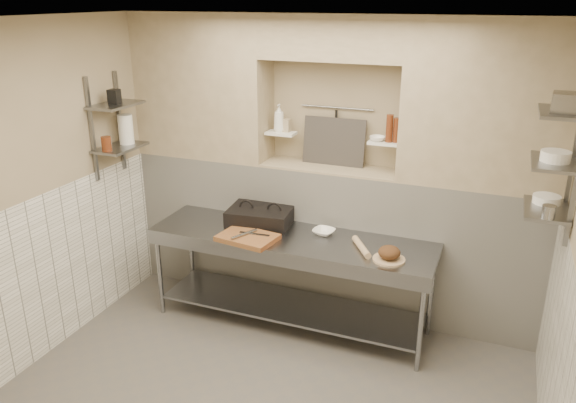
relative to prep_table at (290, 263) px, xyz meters
The scene contains 45 objects.
ceiling 2.51m from the prep_table, 81.32° to the right, with size 4.00×3.90×0.10m, color silver.
wall_left 2.34m from the prep_table, 147.67° to the right, with size 0.10×3.90×2.80m, color tan.
wall_back 1.13m from the prep_table, 77.53° to the left, with size 4.00×0.10×2.80m, color tan.
backwall_lower 0.60m from the prep_table, 72.32° to the left, with size 4.00×0.40×1.40m, color white.
alcove_sill 0.97m from the prep_table, 72.32° to the left, with size 1.30×0.40×0.02m, color tan.
backwall_pillar_left 1.94m from the prep_table, 153.65° to the left, with size 1.35×0.40×1.40m, color tan.
backwall_pillar_right 2.17m from the prep_table, 20.63° to the left, with size 1.35×0.40×1.40m, color tan.
backwall_header 2.05m from the prep_table, 72.32° to the left, with size 1.30×0.40×0.40m, color tan.
wainscot_left 2.16m from the prep_table, 146.82° to the right, with size 0.02×3.90×1.40m, color white.
wainscot_right 2.47m from the prep_table, 28.59° to the right, with size 0.02×3.90×1.40m, color white.
alcove_shelf_left 1.24m from the prep_table, 119.39° to the left, with size 0.28×0.16×0.03m, color white.
alcove_shelf_right 1.38m from the prep_table, 39.78° to the left, with size 0.28×0.16×0.03m, color white.
utensil_rail 1.51m from the prep_table, 76.22° to the left, with size 0.02×0.02×0.70m, color gray.
hanging_steel 1.36m from the prep_table, 75.85° to the left, with size 0.02×0.02×0.30m, color black.
splash_panel 1.21m from the prep_table, 74.84° to the left, with size 0.60×0.02×0.45m, color #383330.
shelf_rail_left_a 2.14m from the prep_table, behind, with size 0.03×0.03×0.95m, color slate.
shelf_rail_left_b 2.16m from the prep_table, 169.48° to the right, with size 0.03×0.03×0.95m, color slate.
wall_shelf_left_lower 1.92m from the prep_table, behind, with size 0.30×0.50×0.03m, color slate.
wall_shelf_left_upper 2.15m from the prep_table, behind, with size 0.30×0.50×0.03m, color slate.
shelf_rail_right_a 2.47m from the prep_table, ahead, with size 0.03×0.03×1.05m, color slate.
wall_shelf_right_lower 2.20m from the prep_table, ahead, with size 0.30×0.50×0.03m, color slate.
wall_shelf_right_mid 2.36m from the prep_table, ahead, with size 0.30×0.50×0.03m, color slate.
wall_shelf_right_upper 2.55m from the prep_table, ahead, with size 0.30×0.50×0.03m, color slate.
prep_table is the anchor object (origin of this frame).
panini_press 0.53m from the prep_table, 154.62° to the left, with size 0.62×0.48×0.16m.
cutting_board 0.48m from the prep_table, 148.98° to the right, with size 0.50×0.35×0.04m, color brown.
knife_blade 0.44m from the prep_table, 151.06° to the right, with size 0.28×0.03×0.01m, color gray.
tongs 0.52m from the prep_table, 149.00° to the right, with size 0.03×0.03×0.28m, color gray.
mixing_bowl 0.42m from the prep_table, 33.49° to the left, with size 0.19×0.19×0.05m, color white.
rolling_pin 0.72m from the prep_table, ahead, with size 0.06×0.06×0.37m, color tan.
bread_board 0.97m from the prep_table, ahead, with size 0.27×0.27×0.02m, color tan.
bread_loaf 0.99m from the prep_table, ahead, with size 0.18×0.18×0.11m, color #4C2D19.
bottle_soap 1.37m from the prep_table, 120.82° to the left, with size 0.10×0.10×0.26m, color white.
jar_alcove 1.31m from the prep_table, 115.07° to the left, with size 0.08×0.08×0.12m, color tan.
bowl_alcove 1.37m from the prep_table, 42.02° to the left, with size 0.14×0.14×0.04m, color white.
condiment_a 1.53m from the prep_table, 36.16° to the left, with size 0.06×0.06×0.22m, color #572510.
condiment_b 1.50m from the prep_table, 37.76° to the left, with size 0.06×0.06×0.25m, color #572510.
condiment_c 1.48m from the prep_table, 38.49° to the left, with size 0.06×0.06×0.11m, color white.
jug_left 2.00m from the prep_table, behind, with size 0.14×0.14×0.28m, color white.
jar_left 1.98m from the prep_table, 169.07° to the right, with size 0.09×0.09×0.13m, color #572510.
box_left_upper 2.20m from the prep_table, behind, with size 0.09×0.09×0.13m, color black.
bowl_right 2.21m from the prep_table, ahead, with size 0.20×0.20×0.06m, color white.
canister_right 2.25m from the prep_table, ahead, with size 0.09×0.09×0.09m, color gray.
bowl_right_mid 2.38m from the prep_table, ahead, with size 0.20×0.20×0.07m, color white.
basket_right 2.61m from the prep_table, ahead, with size 0.17×0.20×0.13m, color gray.
Camera 1 is at (1.50, -3.11, 2.94)m, focal length 35.00 mm.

